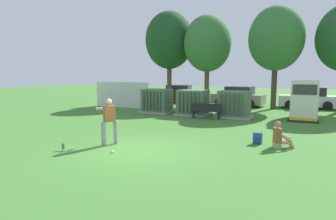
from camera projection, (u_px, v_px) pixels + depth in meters
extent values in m
plane|color=#3D752D|center=(139.00, 151.00, 9.92)|extent=(96.00, 96.00, 0.00)
cube|color=silver|center=(121.00, 95.00, 22.67)|extent=(4.80, 0.12, 2.00)
cube|color=#9E9B93|center=(157.00, 112.00, 19.78)|extent=(2.10, 1.70, 0.12)
cube|color=#567056|center=(157.00, 100.00, 19.68)|extent=(1.80, 1.40, 1.50)
cube|color=#495F49|center=(143.00, 101.00, 19.28)|extent=(0.06, 0.12, 1.27)
cube|color=#495F49|center=(147.00, 101.00, 19.16)|extent=(0.06, 0.12, 1.27)
cube|color=#495F49|center=(150.00, 101.00, 19.05)|extent=(0.06, 0.12, 1.27)
cube|color=#495F49|center=(153.00, 101.00, 18.94)|extent=(0.06, 0.12, 1.27)
cube|color=#495F49|center=(157.00, 101.00, 18.83)|extent=(0.06, 0.12, 1.27)
cube|color=#495F49|center=(160.00, 101.00, 18.72)|extent=(0.06, 0.12, 1.27)
cube|color=#9E9B93|center=(193.00, 114.00, 18.60)|extent=(2.10, 1.70, 0.12)
cube|color=#567056|center=(193.00, 102.00, 18.50)|extent=(1.80, 1.40, 1.50)
cube|color=#495F49|center=(179.00, 102.00, 18.10)|extent=(0.06, 0.12, 1.27)
cube|color=#495F49|center=(183.00, 102.00, 17.99)|extent=(0.06, 0.12, 1.27)
cube|color=#495F49|center=(187.00, 103.00, 17.88)|extent=(0.06, 0.12, 1.27)
cube|color=#495F49|center=(190.00, 103.00, 17.77)|extent=(0.06, 0.12, 1.27)
cube|color=#495F49|center=(194.00, 103.00, 17.66)|extent=(0.06, 0.12, 1.27)
cube|color=#495F49|center=(198.00, 103.00, 17.55)|extent=(0.06, 0.12, 1.27)
cube|color=#9E9B93|center=(234.00, 116.00, 17.59)|extent=(2.10, 1.70, 0.12)
cube|color=#567056|center=(234.00, 103.00, 17.49)|extent=(1.80, 1.40, 1.50)
cube|color=#495F49|center=(221.00, 104.00, 17.08)|extent=(0.06, 0.12, 1.27)
cube|color=#495F49|center=(225.00, 104.00, 16.97)|extent=(0.06, 0.12, 1.27)
cube|color=#495F49|center=(229.00, 104.00, 16.86)|extent=(0.06, 0.12, 1.27)
cube|color=#495F49|center=(233.00, 105.00, 16.75)|extent=(0.06, 0.12, 1.27)
cube|color=#495F49|center=(238.00, 105.00, 16.64)|extent=(0.06, 0.12, 1.27)
cube|color=#495F49|center=(242.00, 105.00, 16.53)|extent=(0.06, 0.12, 1.27)
cube|color=#262626|center=(303.00, 120.00, 16.23)|extent=(1.60, 1.40, 0.10)
cube|color=silver|center=(304.00, 100.00, 16.09)|extent=(1.40, 1.20, 2.20)
cube|color=#383838|center=(305.00, 90.00, 15.46)|extent=(1.19, 0.04, 0.55)
cube|color=yellow|center=(303.00, 119.00, 15.66)|extent=(1.33, 0.04, 0.16)
cube|color=black|center=(206.00, 111.00, 17.12)|extent=(1.84, 0.64, 0.05)
cube|color=black|center=(206.00, 107.00, 16.92)|extent=(1.79, 0.29, 0.44)
cylinder|color=black|center=(194.00, 114.00, 17.51)|extent=(0.06, 0.06, 0.42)
cylinder|color=black|center=(219.00, 115.00, 17.04)|extent=(0.06, 0.06, 0.42)
cylinder|color=black|center=(193.00, 115.00, 17.25)|extent=(0.06, 0.06, 0.42)
cylinder|color=black|center=(218.00, 116.00, 16.78)|extent=(0.06, 0.06, 0.42)
cylinder|color=gray|center=(104.00, 134.00, 10.65)|extent=(0.16, 0.16, 0.88)
cylinder|color=gray|center=(116.00, 132.00, 10.91)|extent=(0.16, 0.16, 0.88)
cube|color=brown|center=(109.00, 114.00, 10.69)|extent=(0.41, 0.47, 0.60)
sphere|color=#DBAD89|center=(109.00, 102.00, 10.63)|extent=(0.23, 0.23, 0.23)
cylinder|color=#DBAD89|center=(103.00, 108.00, 10.93)|extent=(0.48, 0.41, 0.09)
cylinder|color=#DBAD89|center=(108.00, 108.00, 11.03)|extent=(0.20, 0.55, 0.09)
cylinder|color=black|center=(100.00, 108.00, 11.56)|extent=(0.76, 0.50, 0.21)
sphere|color=black|center=(103.00, 108.00, 11.19)|extent=(0.08, 0.08, 0.08)
sphere|color=white|center=(112.00, 152.00, 9.66)|extent=(0.09, 0.09, 0.09)
cube|color=tan|center=(277.00, 145.00, 10.36)|extent=(0.35, 0.40, 0.20)
cube|color=brown|center=(277.00, 135.00, 10.32)|extent=(0.34, 0.42, 0.52)
sphere|color=#9E7051|center=(278.00, 124.00, 10.27)|extent=(0.22, 0.22, 0.22)
cylinder|color=tan|center=(283.00, 141.00, 10.43)|extent=(0.47, 0.29, 0.13)
cylinder|color=tan|center=(289.00, 141.00, 10.41)|extent=(0.32, 0.22, 0.46)
cylinder|color=tan|center=(284.00, 142.00, 10.23)|extent=(0.47, 0.29, 0.13)
cylinder|color=tan|center=(291.00, 142.00, 10.22)|extent=(0.32, 0.22, 0.46)
cylinder|color=#9E7051|center=(282.00, 135.00, 10.54)|extent=(0.41, 0.23, 0.32)
cylinder|color=#9E7051|center=(286.00, 138.00, 10.08)|extent=(0.41, 0.23, 0.32)
cube|color=#264C8C|center=(258.00, 138.00, 10.93)|extent=(0.34, 0.23, 0.44)
cube|color=navy|center=(257.00, 140.00, 10.83)|extent=(0.23, 0.08, 0.22)
cylinder|color=brown|center=(169.00, 84.00, 26.04)|extent=(0.43, 0.43, 3.47)
ellipsoid|color=#1E4723|center=(169.00, 40.00, 25.55)|extent=(4.27, 4.27, 5.07)
cylinder|color=brown|center=(207.00, 87.00, 24.08)|extent=(0.39, 0.39, 3.17)
ellipsoid|color=#387038|center=(207.00, 43.00, 23.64)|extent=(3.90, 3.90, 4.63)
cylinder|color=#4C3828|center=(274.00, 88.00, 21.59)|extent=(0.40, 0.40, 3.24)
ellipsoid|color=#387038|center=(276.00, 38.00, 21.14)|extent=(3.99, 3.99, 4.73)
cube|color=maroon|center=(177.00, 96.00, 27.07)|extent=(4.38, 2.21, 0.80)
cube|color=#262B33|center=(179.00, 88.00, 26.94)|extent=(2.28, 1.81, 0.64)
cylinder|color=black|center=(161.00, 99.00, 26.72)|extent=(0.66, 0.30, 0.64)
cylinder|color=black|center=(167.00, 98.00, 28.32)|extent=(0.66, 0.30, 0.64)
cylinder|color=black|center=(188.00, 100.00, 25.89)|extent=(0.66, 0.30, 0.64)
cylinder|color=black|center=(193.00, 98.00, 27.49)|extent=(0.66, 0.30, 0.64)
cube|color=gray|center=(238.00, 99.00, 23.85)|extent=(4.36, 2.16, 0.80)
cube|color=#262B33|center=(240.00, 90.00, 23.68)|extent=(2.26, 1.78, 0.64)
cylinder|color=black|center=(219.00, 102.00, 23.86)|extent=(0.66, 0.29, 0.64)
cylinder|color=black|center=(226.00, 100.00, 25.29)|extent=(0.66, 0.29, 0.64)
cylinder|color=black|center=(250.00, 104.00, 22.48)|extent=(0.66, 0.29, 0.64)
cylinder|color=black|center=(256.00, 102.00, 23.91)|extent=(0.66, 0.29, 0.64)
cube|color=silver|center=(307.00, 101.00, 22.28)|extent=(4.34, 2.07, 0.80)
cube|color=#262B33|center=(310.00, 91.00, 22.14)|extent=(2.23, 1.74, 0.64)
cylinder|color=black|center=(289.00, 104.00, 21.98)|extent=(0.66, 0.28, 0.64)
cylinder|color=black|center=(288.00, 102.00, 23.56)|extent=(0.66, 0.28, 0.64)
cylinder|color=black|center=(328.00, 106.00, 21.07)|extent=(0.66, 0.28, 0.64)
cylinder|color=black|center=(324.00, 104.00, 22.64)|extent=(0.66, 0.28, 0.64)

